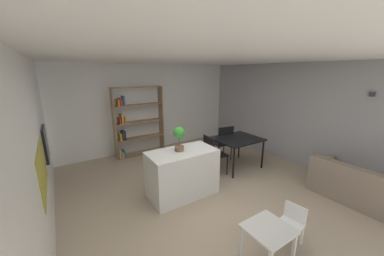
{
  "coord_description": "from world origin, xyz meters",
  "views": [
    {
      "loc": [
        -2.08,
        -2.93,
        2.35
      ],
      "look_at": [
        0.29,
        0.76,
        1.18
      ],
      "focal_mm": 19.82,
      "sensor_mm": 36.0,
      "label": 1
    }
  ],
  "objects_px": {
    "kitchen_island": "(182,173)",
    "dining_chair_far": "(224,141)",
    "dining_chair_island_side": "(213,152)",
    "child_table": "(268,233)",
    "dining_table": "(237,141)",
    "potted_plant_on_island": "(179,136)",
    "open_bookshelf": "(134,123)",
    "child_chair_right": "(291,222)",
    "built_in_oven": "(45,143)",
    "sofa": "(378,195)"
  },
  "relations": [
    {
      "from": "open_bookshelf",
      "to": "dining_chair_far",
      "type": "xyz_separation_m",
      "value": [
        1.85,
        -1.7,
        -0.38
      ]
    },
    {
      "from": "kitchen_island",
      "to": "dining_chair_island_side",
      "type": "xyz_separation_m",
      "value": [
        1.01,
        0.34,
        0.11
      ]
    },
    {
      "from": "potted_plant_on_island",
      "to": "child_chair_right",
      "type": "xyz_separation_m",
      "value": [
        0.69,
        -1.93,
        -0.87
      ]
    },
    {
      "from": "open_bookshelf",
      "to": "built_in_oven",
      "type": "bearing_deg",
      "value": -144.53
    },
    {
      "from": "potted_plant_on_island",
      "to": "dining_chair_island_side",
      "type": "xyz_separation_m",
      "value": [
        1.04,
        0.3,
        -0.62
      ]
    },
    {
      "from": "child_chair_right",
      "to": "dining_table",
      "type": "bearing_deg",
      "value": 144.81
    },
    {
      "from": "kitchen_island",
      "to": "child_chair_right",
      "type": "height_order",
      "value": "kitchen_island"
    },
    {
      "from": "child_table",
      "to": "child_chair_right",
      "type": "height_order",
      "value": "child_chair_right"
    },
    {
      "from": "kitchen_island",
      "to": "open_bookshelf",
      "type": "relative_size",
      "value": 0.66
    },
    {
      "from": "child_table",
      "to": "dining_table",
      "type": "height_order",
      "value": "dining_table"
    },
    {
      "from": "built_in_oven",
      "to": "child_table",
      "type": "xyz_separation_m",
      "value": [
        2.26,
        -2.97,
        -0.75
      ]
    },
    {
      "from": "built_in_oven",
      "to": "dining_chair_far",
      "type": "height_order",
      "value": "built_in_oven"
    },
    {
      "from": "dining_chair_far",
      "to": "potted_plant_on_island",
      "type": "bearing_deg",
      "value": 31.59
    },
    {
      "from": "potted_plant_on_island",
      "to": "sofa",
      "type": "xyz_separation_m",
      "value": [
        2.69,
        -2.3,
        -0.93
      ]
    },
    {
      "from": "potted_plant_on_island",
      "to": "dining_chair_far",
      "type": "bearing_deg",
      "value": 23.3
    },
    {
      "from": "child_table",
      "to": "dining_chair_island_side",
      "type": "distance_m",
      "value": 2.41
    },
    {
      "from": "child_table",
      "to": "dining_table",
      "type": "relative_size",
      "value": 0.5
    },
    {
      "from": "kitchen_island",
      "to": "dining_chair_far",
      "type": "relative_size",
      "value": 1.34
    },
    {
      "from": "potted_plant_on_island",
      "to": "child_table",
      "type": "xyz_separation_m",
      "value": [
        0.17,
        -1.94,
        -0.8
      ]
    },
    {
      "from": "dining_chair_island_side",
      "to": "potted_plant_on_island",
      "type": "bearing_deg",
      "value": 110.85
    },
    {
      "from": "dining_chair_island_side",
      "to": "sofa",
      "type": "xyz_separation_m",
      "value": [
        1.65,
        -2.6,
        -0.31
      ]
    },
    {
      "from": "built_in_oven",
      "to": "dining_table",
      "type": "distance_m",
      "value": 3.99
    },
    {
      "from": "kitchen_island",
      "to": "open_bookshelf",
      "type": "height_order",
      "value": "open_bookshelf"
    },
    {
      "from": "dining_chair_island_side",
      "to": "open_bookshelf",
      "type": "bearing_deg",
      "value": 31.63
    },
    {
      "from": "kitchen_island",
      "to": "open_bookshelf",
      "type": "bearing_deg",
      "value": 92.06
    },
    {
      "from": "child_table",
      "to": "sofa",
      "type": "distance_m",
      "value": 2.55
    },
    {
      "from": "child_chair_right",
      "to": "dining_chair_far",
      "type": "relative_size",
      "value": 0.58
    },
    {
      "from": "sofa",
      "to": "dining_chair_island_side",
      "type": "bearing_deg",
      "value": 32.48
    },
    {
      "from": "built_in_oven",
      "to": "open_bookshelf",
      "type": "relative_size",
      "value": 0.3
    },
    {
      "from": "dining_chair_far",
      "to": "dining_chair_island_side",
      "type": "bearing_deg",
      "value": 40.45
    },
    {
      "from": "built_in_oven",
      "to": "potted_plant_on_island",
      "type": "xyz_separation_m",
      "value": [
        2.09,
        -1.03,
        0.05
      ]
    },
    {
      "from": "child_table",
      "to": "dining_chair_far",
      "type": "bearing_deg",
      "value": 59.11
    },
    {
      "from": "built_in_oven",
      "to": "child_chair_right",
      "type": "xyz_separation_m",
      "value": [
        2.78,
        -2.96,
        -0.82
      ]
    },
    {
      "from": "open_bookshelf",
      "to": "dining_table",
      "type": "xyz_separation_m",
      "value": [
        1.87,
        -2.18,
        -0.26
      ]
    },
    {
      "from": "built_in_oven",
      "to": "sofa",
      "type": "height_order",
      "value": "built_in_oven"
    },
    {
      "from": "kitchen_island",
      "to": "child_table",
      "type": "height_order",
      "value": "kitchen_island"
    },
    {
      "from": "child_chair_right",
      "to": "dining_chair_far",
      "type": "bearing_deg",
      "value": 149.33
    },
    {
      "from": "dining_chair_far",
      "to": "dining_chair_island_side",
      "type": "distance_m",
      "value": 0.89
    },
    {
      "from": "kitchen_island",
      "to": "potted_plant_on_island",
      "type": "height_order",
      "value": "potted_plant_on_island"
    },
    {
      "from": "dining_chair_far",
      "to": "dining_chair_island_side",
      "type": "xyz_separation_m",
      "value": [
        -0.75,
        -0.47,
        -0.0
      ]
    },
    {
      "from": "dining_chair_island_side",
      "to": "dining_table",
      "type": "bearing_deg",
      "value": -85.8
    },
    {
      "from": "open_bookshelf",
      "to": "dining_chair_far",
      "type": "bearing_deg",
      "value": -42.59
    },
    {
      "from": "open_bookshelf",
      "to": "sofa",
      "type": "xyz_separation_m",
      "value": [
        2.75,
        -4.77,
        -0.69
      ]
    },
    {
      "from": "kitchen_island",
      "to": "sofa",
      "type": "bearing_deg",
      "value": -40.25
    },
    {
      "from": "built_in_oven",
      "to": "child_table",
      "type": "bearing_deg",
      "value": -52.65
    },
    {
      "from": "dining_table",
      "to": "open_bookshelf",
      "type": "bearing_deg",
      "value": 130.53
    },
    {
      "from": "kitchen_island",
      "to": "dining_chair_far",
      "type": "bearing_deg",
      "value": 24.89
    },
    {
      "from": "child_table",
      "to": "open_bookshelf",
      "type": "bearing_deg",
      "value": 93.0
    },
    {
      "from": "dining_table",
      "to": "dining_chair_island_side",
      "type": "height_order",
      "value": "dining_chair_island_side"
    },
    {
      "from": "sofa",
      "to": "potted_plant_on_island",
      "type": "bearing_deg",
      "value": 49.51
    }
  ]
}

